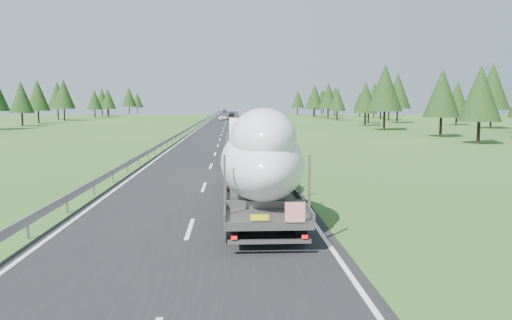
{
  "coord_description": "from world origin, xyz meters",
  "views": [
    {
      "loc": [
        1.53,
        -8.58,
        4.48
      ],
      "look_at": [
        2.6,
        13.56,
        1.98
      ],
      "focal_mm": 35.0,
      "sensor_mm": 36.0,
      "label": 1
    }
  ],
  "objects_px": {
    "distant_van": "(223,118)",
    "distant_car_dark": "(231,114)",
    "boat_truck": "(255,153)",
    "distant_car_blue": "(225,111)",
    "highway_sign": "(264,119)"
  },
  "relations": [
    {
      "from": "distant_van",
      "to": "distant_car_dark",
      "type": "distance_m",
      "value": 38.34
    },
    {
      "from": "boat_truck",
      "to": "distant_car_blue",
      "type": "relative_size",
      "value": 4.08
    },
    {
      "from": "distant_car_dark",
      "to": "distant_van",
      "type": "bearing_deg",
      "value": -87.99
    },
    {
      "from": "distant_car_dark",
      "to": "distant_car_blue",
      "type": "distance_m",
      "value": 101.76
    },
    {
      "from": "highway_sign",
      "to": "distant_car_blue",
      "type": "distance_m",
      "value": 190.57
    },
    {
      "from": "highway_sign",
      "to": "distant_van",
      "type": "bearing_deg",
      "value": 99.14
    },
    {
      "from": "highway_sign",
      "to": "boat_truck",
      "type": "xyz_separation_m",
      "value": [
        -4.6,
        -65.92,
        0.42
      ]
    },
    {
      "from": "distant_car_blue",
      "to": "distant_car_dark",
      "type": "bearing_deg",
      "value": -85.74
    },
    {
      "from": "boat_truck",
      "to": "distant_car_blue",
      "type": "distance_m",
      "value": 256.3
    },
    {
      "from": "distant_van",
      "to": "distant_car_blue",
      "type": "distance_m",
      "value": 139.97
    },
    {
      "from": "highway_sign",
      "to": "boat_truck",
      "type": "relative_size",
      "value": 0.14
    },
    {
      "from": "distant_car_blue",
      "to": "distant_van",
      "type": "bearing_deg",
      "value": -87.26
    },
    {
      "from": "highway_sign",
      "to": "boat_truck",
      "type": "distance_m",
      "value": 66.08
    },
    {
      "from": "highway_sign",
      "to": "distant_van",
      "type": "height_order",
      "value": "highway_sign"
    },
    {
      "from": "highway_sign",
      "to": "distant_van",
      "type": "distance_m",
      "value": 51.02
    }
  ]
}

